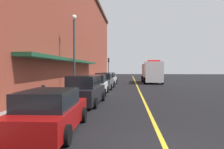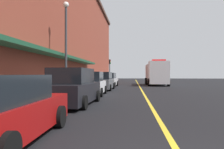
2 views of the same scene
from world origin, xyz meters
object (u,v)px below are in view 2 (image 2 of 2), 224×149
Objects in this scene: parked_car_3 at (103,82)px; parked_car_4 at (109,80)px; street_lamp_left at (66,37)px; parked_car_2 at (91,84)px; box_truck at (156,74)px; parking_meter_1 at (11,88)px; parked_car_1 at (73,88)px; traffic_light_near at (110,66)px; parking_meter_2 at (97,78)px; parking_meter_0 at (61,82)px.

parked_car_3 is 0.98× the size of parked_car_4.
street_lamp_left is at bearing 160.55° from parked_car_3.
parked_car_2 is 0.87× the size of parked_car_4.
box_truck is 18.07m from street_lamp_left.
parked_car_2 is 17.10m from box_truck.
parking_meter_1 is at bearing 170.06° from parked_car_2.
parked_car_1 is 0.71× the size of street_lamp_left.
box_truck is (6.43, 21.02, 0.81)m from parked_car_1.
street_lamp_left is 1.61× the size of traffic_light_near.
parked_car_4 is at bearing 85.97° from parking_meter_1.
traffic_light_near reaches higher than box_truck.
parked_car_4 is 1.13× the size of traffic_light_near.
parking_meter_2 is at bearing 86.93° from street_lamp_left.
parked_car_3 is at bearing -86.01° from traffic_light_near.
parked_car_4 is at bearing -1.48° from parked_car_2.
parked_car_1 is 1.03× the size of parked_car_3.
traffic_light_near is at bearing 89.90° from parking_meter_1.
parking_meter_0 is at bearing 90.00° from parking_meter_1.
parking_meter_1 is at bearing -18.25° from box_truck.
parking_meter_0 is at bearing 171.11° from parked_car_3.
parked_car_1 is 1.15× the size of parked_car_2.
traffic_light_near reaches higher than parking_meter_2.
box_truck is 12.66m from traffic_light_near.
parked_car_4 is 12.08m from street_lamp_left.
street_lamp_left is (-1.92, 0.04, 3.58)m from parked_car_2.
parked_car_2 is 0.89× the size of parked_car_3.
parked_car_3 is 8.46m from parking_meter_0.
parking_meter_2 is at bearing 6.91° from parked_car_1.
parked_car_1 is at bearing -59.72° from parking_meter_0.
parked_car_2 is 4.06m from street_lamp_left.
street_lamp_left is at bearing 23.01° from parked_car_1.
parked_car_1 is at bearing -68.91° from street_lamp_left.
box_truck reaches higher than parked_car_4.
parked_car_1 is 1.14× the size of traffic_light_near.
parking_meter_1 is at bearing -90.00° from parking_meter_2.
parked_car_4 is (0.08, 11.40, 0.00)m from parked_car_2.
street_lamp_left is at bearing 171.92° from parked_car_4.
street_lamp_left is (-0.60, 2.82, 3.34)m from parking_meter_0.
street_lamp_left is (-0.60, 8.52, 3.34)m from parking_meter_1.
box_truck reaches higher than parked_car_1.
box_truck reaches higher than parking_meter_0.
parked_car_3 is (0.03, 10.80, -0.03)m from parked_car_1.
parking_meter_0 is at bearing 176.26° from parked_car_4.
box_truck is at bearing 72.03° from parking_meter_1.
parking_meter_2 is 11.70m from street_lamp_left.
parked_car_1 reaches higher than parked_car_2.
parked_car_2 is 5.55m from parked_car_3.
parked_car_2 is at bearing -87.19° from traffic_light_near.
traffic_light_near is at bearing 7.27° from parked_car_4.
parked_car_2 is 3.20× the size of parking_meter_0.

